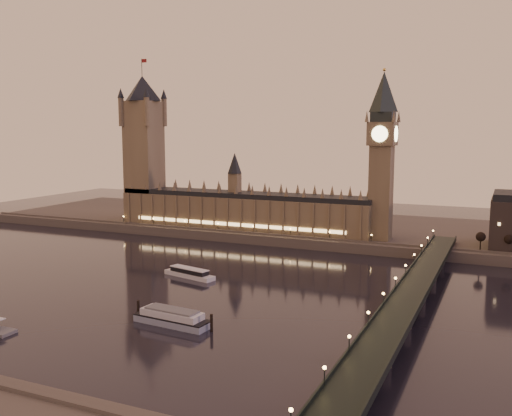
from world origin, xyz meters
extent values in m
plane|color=black|center=(0.00, 0.00, 0.00)|extent=(700.00, 700.00, 0.00)
cube|color=#423D35|center=(30.00, 165.00, 3.00)|extent=(560.00, 130.00, 6.00)
cube|color=brown|center=(-40.00, 121.00, 17.00)|extent=(180.00, 26.00, 22.00)
cube|color=black|center=(-40.00, 121.00, 29.60)|extent=(180.00, 22.00, 3.20)
cube|color=#FFCC7F|center=(-40.00, 107.50, 11.00)|extent=(153.00, 0.25, 2.20)
cube|color=brown|center=(-120.00, 121.00, 50.00)|extent=(22.00, 22.00, 88.00)
cone|color=black|center=(-120.00, 121.00, 103.00)|extent=(31.68, 31.68, 18.00)
cylinder|color=black|center=(-120.00, 121.00, 118.00)|extent=(0.44, 0.44, 12.00)
cube|color=maroon|center=(-117.80, 121.00, 122.50)|extent=(4.00, 0.15, 2.50)
cube|color=brown|center=(54.00, 121.00, 35.00)|extent=(13.00, 13.00, 58.00)
cube|color=brown|center=(54.00, 121.00, 71.00)|extent=(16.00, 16.00, 14.00)
cylinder|color=#FFEAA5|center=(54.00, 112.82, 71.00)|extent=(9.60, 0.35, 9.60)
cylinder|color=#FFEAA5|center=(45.82, 121.00, 71.00)|extent=(0.35, 9.60, 9.60)
cube|color=black|center=(54.00, 121.00, 81.00)|extent=(13.00, 13.00, 6.00)
cone|color=black|center=(54.00, 121.00, 96.00)|extent=(17.68, 17.68, 24.00)
sphere|color=gold|center=(54.00, 121.00, 109.00)|extent=(2.00, 2.00, 2.00)
cube|color=black|center=(92.00, 0.00, 8.00)|extent=(13.00, 260.00, 2.00)
cube|color=black|center=(85.70, 0.00, 9.50)|extent=(0.60, 260.00, 1.00)
cube|color=black|center=(98.30, 0.00, 9.50)|extent=(0.60, 260.00, 1.00)
cylinder|color=black|center=(113.40, 109.00, 10.05)|extent=(0.70, 0.70, 8.11)
sphere|color=black|center=(113.40, 109.00, 14.29)|extent=(5.41, 5.41, 5.41)
cylinder|color=black|center=(127.53, 109.00, 10.05)|extent=(0.70, 0.70, 8.11)
sphere|color=black|center=(127.53, 109.00, 14.29)|extent=(5.41, 5.41, 5.41)
cube|color=silver|center=(-18.24, 12.78, 1.08)|extent=(30.24, 13.20, 2.17)
cube|color=black|center=(-18.24, 12.78, 3.25)|extent=(22.50, 10.27, 2.17)
cube|color=silver|center=(-18.24, 12.78, 4.53)|extent=(23.13, 10.65, 0.39)
cube|color=#808DA3|center=(12.01, -50.88, 1.25)|extent=(31.52, 11.46, 2.51)
cube|color=black|center=(12.01, -50.88, 2.75)|extent=(31.52, 11.46, 0.48)
cube|color=silver|center=(12.01, -50.88, 4.24)|extent=(25.67, 9.97, 2.51)
cube|color=#595B5E|center=(12.01, -50.88, 5.83)|extent=(21.74, 8.66, 0.67)
cylinder|color=black|center=(-5.27, -48.29, 3.28)|extent=(1.06, 1.06, 6.56)
cylinder|color=black|center=(29.29, -51.46, 3.28)|extent=(1.06, 1.06, 6.56)
camera|label=1|loc=(126.07, -227.85, 73.08)|focal=40.00mm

